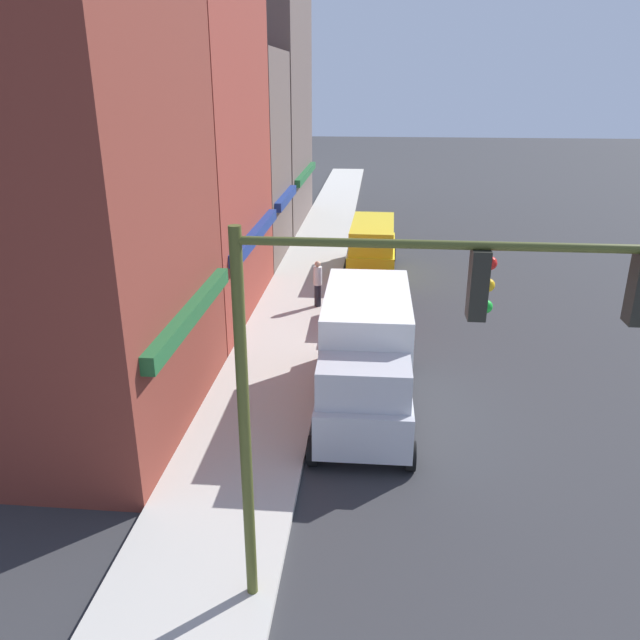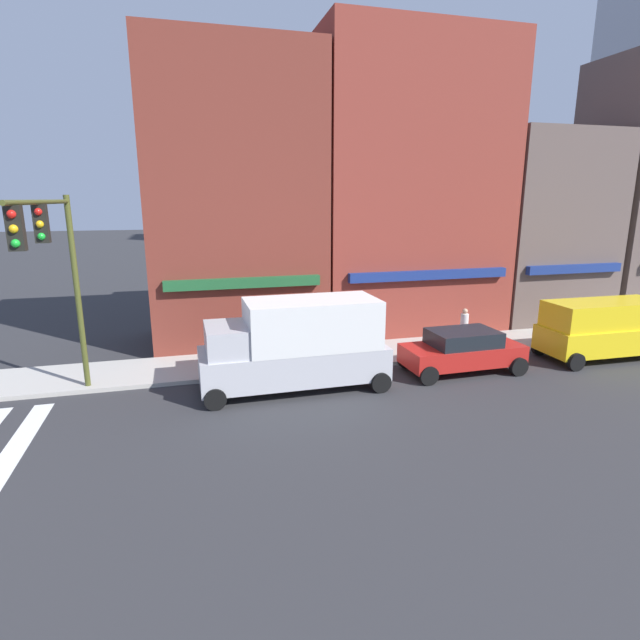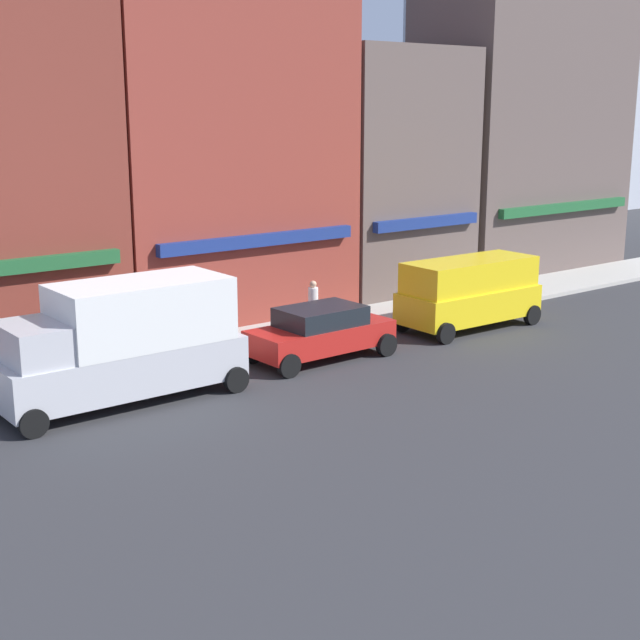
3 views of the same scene
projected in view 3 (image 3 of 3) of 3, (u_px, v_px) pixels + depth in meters
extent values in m
cube|color=#1E592D|center=(13.00, 267.00, 24.37)|extent=(6.19, 0.30, 0.40)
cube|color=maroon|center=(215.00, 125.00, 30.38)|extent=(8.79, 5.00, 13.32)
cube|color=navy|center=(260.00, 240.00, 29.20)|extent=(7.47, 0.30, 0.40)
cube|color=brown|center=(381.00, 172.00, 35.35)|extent=(6.10, 5.00, 9.49)
cube|color=navy|center=(427.00, 222.00, 33.72)|extent=(5.18, 0.30, 0.40)
cube|color=brown|center=(522.00, 121.00, 39.87)|extent=(9.82, 5.00, 13.29)
cube|color=#1E592D|center=(565.00, 207.00, 38.68)|extent=(8.34, 0.30, 0.40)
cube|color=#B7B7BC|center=(121.00, 368.00, 22.32)|extent=(6.22, 2.25, 1.10)
cube|color=silver|center=(141.00, 312.00, 22.38)|extent=(4.36, 2.23, 1.60)
cube|color=#B7B7BC|center=(41.00, 342.00, 20.91)|extent=(1.75, 2.10, 0.90)
cylinder|color=black|center=(1.00, 399.00, 21.70)|extent=(0.68, 0.22, 0.68)
cylinder|color=black|center=(33.00, 423.00, 20.01)|extent=(0.68, 0.22, 0.68)
cylinder|color=black|center=(194.00, 361.00, 24.90)|extent=(0.68, 0.22, 0.68)
cylinder|color=black|center=(236.00, 380.00, 23.20)|extent=(0.68, 0.22, 0.68)
cube|color=#B21E19|center=(321.00, 337.00, 26.13)|extent=(4.43, 1.88, 0.70)
cube|color=black|center=(321.00, 316.00, 25.98)|extent=(2.45, 1.70, 0.55)
cylinder|color=black|center=(253.00, 352.00, 25.84)|extent=(0.68, 0.22, 0.68)
cylinder|color=black|center=(289.00, 366.00, 24.45)|extent=(0.68, 0.22, 0.68)
cylinder|color=black|center=(348.00, 333.00, 27.97)|extent=(0.68, 0.22, 0.68)
cylinder|color=black|center=(386.00, 345.00, 26.58)|extent=(0.68, 0.22, 0.68)
cube|color=yellow|center=(469.00, 304.00, 29.82)|extent=(5.04, 2.10, 1.00)
cube|color=yellow|center=(470.00, 274.00, 29.59)|extent=(4.78, 1.93, 1.00)
cylinder|color=black|center=(402.00, 322.00, 29.47)|extent=(0.68, 0.22, 0.68)
cylinder|color=black|center=(446.00, 333.00, 27.93)|extent=(0.68, 0.22, 0.68)
cylinder|color=black|center=(488.00, 305.00, 31.95)|extent=(0.68, 0.22, 0.68)
cylinder|color=black|center=(532.00, 315.00, 30.41)|extent=(0.68, 0.22, 0.68)
cylinder|color=#23232D|center=(313.00, 322.00, 28.40)|extent=(0.26, 0.26, 0.85)
cylinder|color=silver|center=(313.00, 298.00, 28.22)|extent=(0.32, 0.32, 0.70)
sphere|color=tan|center=(313.00, 284.00, 28.11)|extent=(0.22, 0.22, 0.22)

